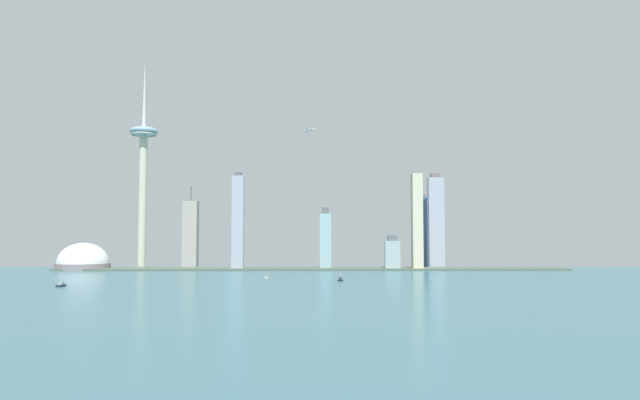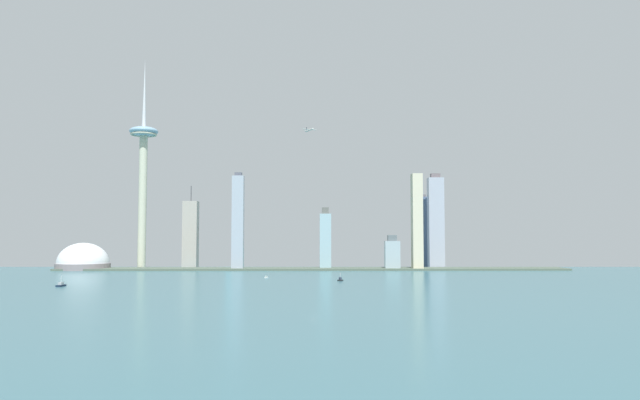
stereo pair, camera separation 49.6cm
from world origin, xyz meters
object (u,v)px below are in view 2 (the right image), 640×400
(boat_1, at_px, (61,285))
(skyscraper_0, at_px, (325,240))
(skyscraper_2, at_px, (436,222))
(boat_0, at_px, (266,277))
(skyscraper_1, at_px, (392,254))
(skyscraper_3, at_px, (422,231))
(boat_2, at_px, (340,280))
(skyscraper_4, at_px, (191,234))
(stadium_dome, at_px, (83,264))
(observation_tower, at_px, (143,161))
(skyscraper_5, at_px, (238,222))
(skyscraper_6, at_px, (417,222))
(airplane, at_px, (310,130))
(skyscraper_7, at_px, (234,220))

(boat_1, bearing_deg, skyscraper_0, -38.72)
(skyscraper_0, distance_m, skyscraper_2, 183.99)
(skyscraper_2, bearing_deg, boat_0, -140.18)
(skyscraper_1, bearing_deg, skyscraper_3, 53.66)
(boat_0, xyz_separation_m, boat_2, (89.93, -51.78, 0.49))
(skyscraper_4, bearing_deg, stadium_dome, -159.17)
(observation_tower, relative_size, skyscraper_5, 2.27)
(skyscraper_1, relative_size, skyscraper_3, 0.44)
(skyscraper_0, relative_size, boat_2, 10.06)
(skyscraper_6, relative_size, boat_1, 10.54)
(observation_tower, relative_size, boat_1, 24.29)
(stadium_dome, distance_m, skyscraper_3, 551.37)
(skyscraper_4, distance_m, airplane, 263.84)
(observation_tower, relative_size, skyscraper_2, 2.22)
(skyscraper_2, distance_m, skyscraper_3, 47.49)
(skyscraper_1, height_order, boat_1, skyscraper_1)
(skyscraper_6, distance_m, boat_2, 266.47)
(skyscraper_1, height_order, skyscraper_5, skyscraper_5)
(skyscraper_1, xyz_separation_m, boat_1, (-384.24, -296.11, -22.55))
(skyscraper_3, bearing_deg, skyscraper_7, 175.94)
(skyscraper_0, bearing_deg, skyscraper_5, -171.67)
(stadium_dome, distance_m, airplane, 415.85)
(skyscraper_5, bearing_deg, skyscraper_7, 101.14)
(observation_tower, xyz_separation_m, airplane, (270.62, 1.49, 51.98))
(stadium_dome, relative_size, skyscraper_4, 0.60)
(skyscraper_4, bearing_deg, boat_1, -98.75)
(skyscraper_2, bearing_deg, skyscraper_0, -173.49)
(skyscraper_0, xyz_separation_m, boat_2, (11.94, -246.73, -44.09))
(boat_0, relative_size, boat_1, 0.44)
(skyscraper_3, xyz_separation_m, boat_0, (-243.62, -258.11, -58.93))
(boat_2, bearing_deg, skyscraper_0, -121.01)
(stadium_dome, distance_m, skyscraper_2, 563.87)
(boat_1, bearing_deg, stadium_dome, 20.28)
(skyscraper_0, bearing_deg, skyscraper_7, 151.27)
(skyscraper_7, bearing_deg, skyscraper_5, -78.86)
(skyscraper_5, bearing_deg, skyscraper_3, 15.39)
(skyscraper_0, distance_m, skyscraper_4, 230.08)
(skyscraper_5, bearing_deg, skyscraper_0, 8.33)
(skyscraper_7, bearing_deg, skyscraper_1, -22.45)
(skyscraper_1, bearing_deg, boat_2, -112.09)
(skyscraper_4, height_order, boat_1, skyscraper_4)
(stadium_dome, relative_size, skyscraper_7, 0.51)
(skyscraper_4, xyz_separation_m, boat_0, (146.04, -246.51, -54.14))
(skyscraper_0, bearing_deg, skyscraper_1, -11.76)
(observation_tower, relative_size, boat_2, 35.38)
(observation_tower, bearing_deg, skyscraper_5, -14.07)
(boat_0, distance_m, airplane, 316.85)
(skyscraper_4, xyz_separation_m, boat_2, (235.97, -298.28, -53.66))
(skyscraper_7, relative_size, boat_1, 11.44)
(boat_0, bearing_deg, observation_tower, -109.85)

